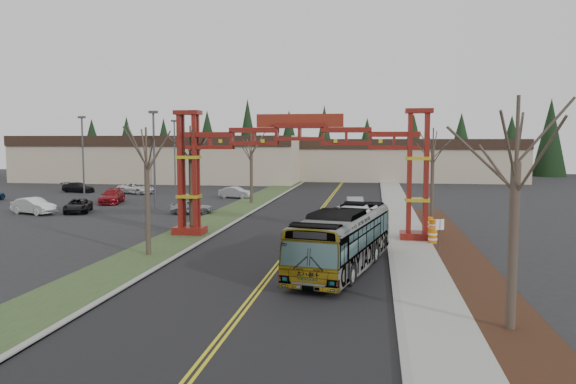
% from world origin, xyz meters
% --- Properties ---
extents(ground, '(200.00, 200.00, 0.00)m').
position_xyz_m(ground, '(0.00, 0.00, 0.00)').
color(ground, black).
rests_on(ground, ground).
extents(road, '(12.00, 110.00, 0.02)m').
position_xyz_m(road, '(0.00, 25.00, 0.01)').
color(road, black).
rests_on(road, ground).
extents(lane_line_left, '(0.12, 100.00, 0.01)m').
position_xyz_m(lane_line_left, '(-0.12, 25.00, 0.03)').
color(lane_line_left, gold).
rests_on(lane_line_left, road).
extents(lane_line_right, '(0.12, 100.00, 0.01)m').
position_xyz_m(lane_line_right, '(0.12, 25.00, 0.03)').
color(lane_line_right, gold).
rests_on(lane_line_right, road).
extents(curb_right, '(0.30, 110.00, 0.15)m').
position_xyz_m(curb_right, '(6.15, 25.00, 0.07)').
color(curb_right, gray).
rests_on(curb_right, ground).
extents(sidewalk_right, '(2.60, 110.00, 0.14)m').
position_xyz_m(sidewalk_right, '(7.60, 25.00, 0.08)').
color(sidewalk_right, gray).
rests_on(sidewalk_right, ground).
extents(landscape_strip, '(2.60, 50.00, 0.12)m').
position_xyz_m(landscape_strip, '(10.20, 10.00, 0.06)').
color(landscape_strip, '#311C10').
rests_on(landscape_strip, ground).
extents(grass_median, '(4.00, 110.00, 0.08)m').
position_xyz_m(grass_median, '(-8.00, 25.00, 0.04)').
color(grass_median, '#2E4221').
rests_on(grass_median, ground).
extents(curb_left, '(0.30, 110.00, 0.15)m').
position_xyz_m(curb_left, '(-6.15, 25.00, 0.07)').
color(curb_left, gray).
rests_on(curb_left, ground).
extents(gateway_arch, '(18.20, 1.60, 8.90)m').
position_xyz_m(gateway_arch, '(0.00, 18.00, 5.98)').
color(gateway_arch, '#590D0B').
rests_on(gateway_arch, ground).
extents(retail_building_west, '(46.00, 22.30, 7.50)m').
position_xyz_m(retail_building_west, '(-30.00, 71.96, 3.76)').
color(retail_building_west, '#B5A88A').
rests_on(retail_building_west, ground).
extents(retail_building_east, '(38.00, 20.30, 7.00)m').
position_xyz_m(retail_building_east, '(10.00, 79.95, 3.51)').
color(retail_building_east, '#B5A88A').
rests_on(retail_building_east, ground).
extents(conifer_treeline, '(116.10, 5.60, 13.00)m').
position_xyz_m(conifer_treeline, '(0.25, 92.00, 6.49)').
color(conifer_treeline, black).
rests_on(conifer_treeline, ground).
extents(transit_bus, '(5.03, 11.87, 3.22)m').
position_xyz_m(transit_bus, '(3.54, 8.71, 1.61)').
color(transit_bus, '#9FA1A7').
rests_on(transit_bus, ground).
extents(silver_sedan, '(1.99, 4.51, 1.44)m').
position_xyz_m(silver_sedan, '(3.35, 32.48, 0.72)').
color(silver_sedan, '#A5A8AD').
rests_on(silver_sedan, ground).
extents(parked_car_near_a, '(4.11, 2.33, 1.32)m').
position_xyz_m(parked_car_near_a, '(-11.63, 29.22, 0.66)').
color(parked_car_near_a, '#AAAEB2').
rests_on(parked_car_near_a, ground).
extents(parked_car_near_b, '(4.88, 3.04, 1.52)m').
position_xyz_m(parked_car_near_b, '(-25.91, 26.69, 0.76)').
color(parked_car_near_b, white).
rests_on(parked_car_near_b, ground).
extents(parked_car_near_c, '(3.59, 5.09, 1.29)m').
position_xyz_m(parked_car_near_c, '(-22.51, 28.45, 0.64)').
color(parked_car_near_c, black).
rests_on(parked_car_near_c, ground).
extents(parked_car_mid_a, '(3.32, 5.51, 1.49)m').
position_xyz_m(parked_car_mid_a, '(-22.96, 36.29, 0.75)').
color(parked_car_mid_a, maroon).
rests_on(parked_car_mid_a, ground).
extents(parked_car_far_a, '(4.24, 2.22, 1.33)m').
position_xyz_m(parked_car_far_a, '(-11.00, 43.58, 0.66)').
color(parked_car_far_a, silver).
rests_on(parked_car_far_a, ground).
extents(parked_car_far_b, '(5.51, 3.91, 1.40)m').
position_xyz_m(parked_car_far_b, '(-24.90, 46.88, 0.70)').
color(parked_car_far_b, white).
rests_on(parked_car_far_b, ground).
extents(parked_car_far_c, '(4.74, 2.63, 1.30)m').
position_xyz_m(parked_car_far_c, '(-33.21, 47.61, 0.65)').
color(parked_car_far_c, black).
rests_on(parked_car_far_c, ground).
extents(bare_tree_median_near, '(3.08, 3.08, 7.56)m').
position_xyz_m(bare_tree_median_near, '(-8.00, 10.56, 5.49)').
color(bare_tree_median_near, '#382D26').
rests_on(bare_tree_median_near, ground).
extents(bare_tree_median_mid, '(3.09, 3.09, 7.85)m').
position_xyz_m(bare_tree_median_mid, '(-8.00, 18.47, 5.77)').
color(bare_tree_median_mid, '#382D26').
rests_on(bare_tree_median_mid, ground).
extents(bare_tree_median_far, '(3.36, 3.36, 7.85)m').
position_xyz_m(bare_tree_median_far, '(-8.00, 38.54, 5.60)').
color(bare_tree_median_far, '#382D26').
rests_on(bare_tree_median_far, ground).
extents(bare_tree_right_near, '(3.48, 3.48, 8.35)m').
position_xyz_m(bare_tree_right_near, '(10.00, 0.00, 6.02)').
color(bare_tree_right_near, '#382D26').
rests_on(bare_tree_right_near, ground).
extents(bare_tree_right_far, '(2.99, 2.99, 7.85)m').
position_xyz_m(bare_tree_right_far, '(10.00, 28.54, 5.83)').
color(bare_tree_right_far, '#382D26').
rests_on(bare_tree_right_far, ground).
extents(light_pole_near, '(0.84, 0.42, 9.71)m').
position_xyz_m(light_pole_near, '(-16.61, 32.78, 5.62)').
color(light_pole_near, '#3F3F44').
rests_on(light_pole_near, ground).
extents(light_pole_mid, '(0.85, 0.42, 9.75)m').
position_xyz_m(light_pole_mid, '(-30.60, 44.33, 5.64)').
color(light_pole_mid, '#3F3F44').
rests_on(light_pole_mid, ground).
extents(light_pole_far, '(0.84, 0.42, 9.70)m').
position_xyz_m(light_pole_far, '(-23.45, 57.15, 5.61)').
color(light_pole_far, '#3F3F44').
rests_on(light_pole_far, ground).
extents(street_sign, '(0.49, 0.23, 2.27)m').
position_xyz_m(street_sign, '(8.90, 12.52, 1.63)').
color(street_sign, '#3F3F44').
rests_on(street_sign, ground).
extents(barrel_south, '(0.60, 0.60, 1.10)m').
position_xyz_m(barrel_south, '(8.94, 16.71, 0.55)').
color(barrel_south, orange).
rests_on(barrel_south, ground).
extents(barrel_mid, '(0.59, 0.59, 1.10)m').
position_xyz_m(barrel_mid, '(9.37, 20.78, 0.55)').
color(barrel_mid, orange).
rests_on(barrel_mid, ground).
extents(barrel_north, '(0.55, 0.55, 1.02)m').
position_xyz_m(barrel_north, '(9.28, 22.62, 0.51)').
color(barrel_north, orange).
rests_on(barrel_north, ground).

